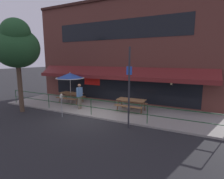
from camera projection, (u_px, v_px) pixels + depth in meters
The scene contains 11 objects.
ground_plane at pixel (88, 117), 10.36m from camera, with size 120.00×120.00×0.00m, color #232326.
patio_deck at pixel (105, 108), 12.12m from camera, with size 15.00×4.00×0.10m, color gray.
restaurant_building at pixel (118, 52), 13.43m from camera, with size 15.00×1.60×7.96m.
patio_railing at pixel (91, 103), 10.49m from camera, with size 13.84×0.04×0.97m.
picnic_table_left at pixel (71, 95), 13.48m from camera, with size 1.80×1.42×0.76m.
picnic_table_centre at pixel (131, 102), 11.26m from camera, with size 1.80×1.42×0.76m.
patio_umbrella_left at pixel (70, 76), 13.19m from camera, with size 2.14×2.14×2.38m.
pedestrian_walking at pixel (80, 95), 11.70m from camera, with size 0.27×0.62×1.71m.
parking_meter_near at pixel (61, 98), 10.25m from camera, with size 0.15×0.16×1.42m.
street_sign_pole at pixel (129, 88), 8.44m from camera, with size 0.28×0.09×3.99m.
street_tree_curbside at pixel (17, 45), 10.76m from camera, with size 2.92×2.63×5.80m.
Camera 1 is at (5.62, -8.30, 3.39)m, focal length 28.00 mm.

